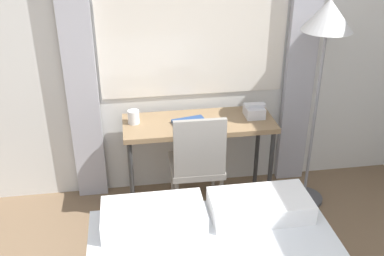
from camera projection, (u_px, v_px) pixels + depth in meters
wall_back_with_window at (163, 33)px, 3.41m from camera, size 5.21×0.13×2.70m
desk at (199, 130)px, 3.49m from camera, size 1.17×0.45×0.74m
desk_chair at (197, 161)px, 3.38m from camera, size 0.41×0.41×0.90m
standing_lamp at (326, 37)px, 3.16m from camera, size 0.36×0.36×1.66m
telephone at (254, 111)px, 3.51m from camera, size 0.16×0.16×0.11m
book at (191, 124)px, 3.39m from camera, size 0.29×0.26×0.02m
mug at (134, 117)px, 3.40m from camera, size 0.09×0.09×0.10m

